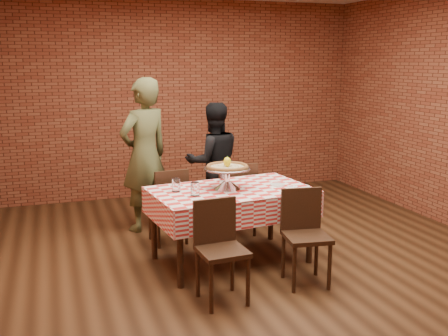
% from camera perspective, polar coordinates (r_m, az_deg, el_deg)
% --- Properties ---
extents(ground, '(6.00, 6.00, 0.00)m').
position_cam_1_polar(ground, '(5.30, 3.34, -10.54)').
color(ground, black).
rests_on(ground, ground).
extents(back_wall, '(5.50, 0.00, 5.50)m').
position_cam_1_polar(back_wall, '(7.78, -4.95, 7.63)').
color(back_wall, brown).
rests_on(back_wall, ground).
extents(table, '(1.64, 1.10, 0.75)m').
position_cam_1_polar(table, '(5.25, 0.79, -6.39)').
color(table, '#351F13').
rests_on(table, ground).
extents(tablecloth, '(1.68, 1.14, 0.27)m').
position_cam_1_polar(tablecloth, '(5.17, 0.80, -3.76)').
color(tablecloth, red).
rests_on(tablecloth, table).
extents(pizza_stand, '(0.48, 0.48, 0.21)m').
position_cam_1_polar(pizza_stand, '(5.12, 0.36, -1.16)').
color(pizza_stand, silver).
rests_on(pizza_stand, tablecloth).
extents(pizza, '(0.42, 0.42, 0.03)m').
position_cam_1_polar(pizza, '(5.10, 0.36, 0.07)').
color(pizza, tan).
rests_on(pizza, pizza_stand).
extents(lemon, '(0.08, 0.08, 0.10)m').
position_cam_1_polar(lemon, '(5.09, 0.36, 0.68)').
color(lemon, yellow).
rests_on(lemon, pizza).
extents(water_glass_left, '(0.09, 0.09, 0.13)m').
position_cam_1_polar(water_glass_left, '(4.88, -3.23, -2.34)').
color(water_glass_left, white).
rests_on(water_glass_left, tablecloth).
extents(water_glass_right, '(0.09, 0.09, 0.13)m').
position_cam_1_polar(water_glass_right, '(5.05, -5.33, -1.88)').
color(water_glass_right, white).
rests_on(water_glass_right, tablecloth).
extents(side_plate, '(0.17, 0.17, 0.01)m').
position_cam_1_polar(side_plate, '(5.32, 5.95, -1.85)').
color(side_plate, white).
rests_on(side_plate, tablecloth).
extents(sweetener_packet_a, '(0.06, 0.04, 0.00)m').
position_cam_1_polar(sweetener_packet_a, '(5.26, 7.95, -2.08)').
color(sweetener_packet_a, white).
rests_on(sweetener_packet_a, tablecloth).
extents(sweetener_packet_b, '(0.06, 0.05, 0.00)m').
position_cam_1_polar(sweetener_packet_b, '(5.29, 7.32, -1.99)').
color(sweetener_packet_b, white).
rests_on(sweetener_packet_b, tablecloth).
extents(condiment_caddy, '(0.10, 0.09, 0.12)m').
position_cam_1_polar(condiment_caddy, '(5.45, -0.08, -0.83)').
color(condiment_caddy, silver).
rests_on(condiment_caddy, tablecloth).
extents(chair_near_left, '(0.41, 0.41, 0.86)m').
position_cam_1_polar(chair_near_left, '(4.37, -0.19, -9.44)').
color(chair_near_left, '#351F13').
rests_on(chair_near_left, ground).
extents(chair_near_right, '(0.44, 0.44, 0.87)m').
position_cam_1_polar(chair_near_right, '(4.76, 9.13, -7.76)').
color(chair_near_right, '#351F13').
rests_on(chair_near_right, ground).
extents(chair_far_left, '(0.42, 0.42, 0.86)m').
position_cam_1_polar(chair_far_left, '(5.80, -6.27, -4.11)').
color(chair_far_left, '#351F13').
rests_on(chair_far_left, ground).
extents(chair_far_right, '(0.42, 0.42, 0.87)m').
position_cam_1_polar(chair_far_right, '(6.06, 1.43, -3.28)').
color(chair_far_right, '#351F13').
rests_on(chair_far_right, ground).
extents(diner_olive, '(0.79, 0.69, 1.83)m').
position_cam_1_polar(diner_olive, '(6.19, -8.79, 1.44)').
color(diner_olive, '#4E502D').
rests_on(diner_olive, ground).
extents(diner_black, '(0.75, 0.59, 1.51)m').
position_cam_1_polar(diner_black, '(6.54, -1.16, 0.70)').
color(diner_black, black).
rests_on(diner_black, ground).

